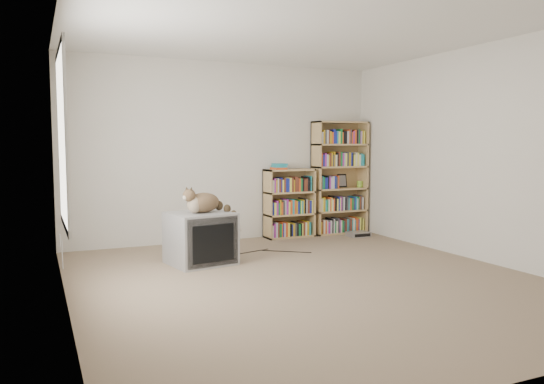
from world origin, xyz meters
name	(u,v)px	position (x,y,z in m)	size (l,w,h in m)	color
floor	(309,280)	(0.00, 0.00, 0.00)	(4.50, 5.00, 0.01)	gray
wall_back	(226,152)	(0.00, 2.50, 1.25)	(4.50, 0.02, 2.50)	silver
wall_front	(526,163)	(0.00, -2.50, 1.25)	(4.50, 0.02, 2.50)	silver
wall_left	(63,157)	(-2.25, 0.00, 1.25)	(0.02, 5.00, 2.50)	silver
wall_right	(482,154)	(2.25, 0.00, 1.25)	(0.02, 5.00, 2.50)	silver
ceiling	(311,24)	(0.00, 0.00, 2.50)	(4.50, 5.00, 0.02)	white
window	(63,139)	(-2.24, 0.20, 1.40)	(0.02, 1.22, 1.52)	white
crt_tv	(200,238)	(-0.77, 1.18, 0.29)	(0.77, 0.72, 0.59)	#959598
cat	(208,205)	(-0.68, 1.14, 0.67)	(0.69, 0.43, 0.50)	#3C2818
bookcase_tall	(339,180)	(1.77, 2.36, 0.81)	(0.85, 0.30, 1.70)	tan
bookcase_short	(289,205)	(0.92, 2.36, 0.47)	(0.73, 0.30, 1.00)	tan
book_stack	(279,166)	(0.75, 2.34, 1.04)	(0.20, 0.26, 0.08)	#D84C1C
green_mug	(359,184)	(2.13, 2.34, 0.74)	(0.09, 0.09, 0.10)	#8BC037
framed_print	(342,181)	(1.88, 2.44, 0.80)	(0.15, 0.01, 0.21)	black
dvd_player	(358,234)	(1.87, 1.95, 0.04)	(0.31, 0.22, 0.07)	#A3A3A7
wall_outlet	(60,240)	(-2.24, 1.52, 0.32)	(0.01, 0.08, 0.13)	silver
floor_cables	(245,257)	(-0.18, 1.28, 0.00)	(1.20, 0.70, 0.01)	black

